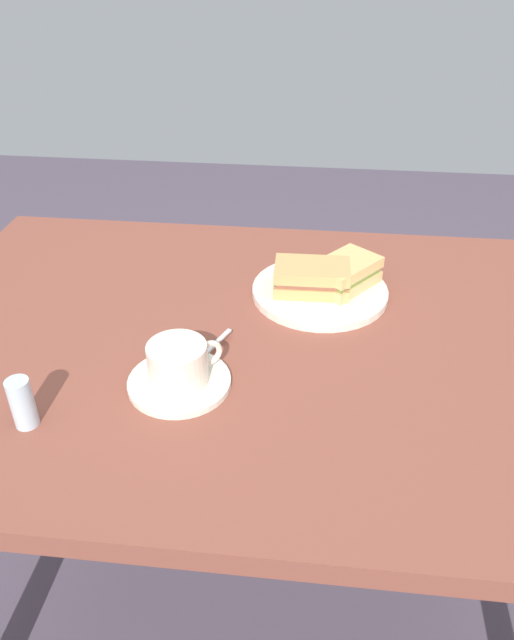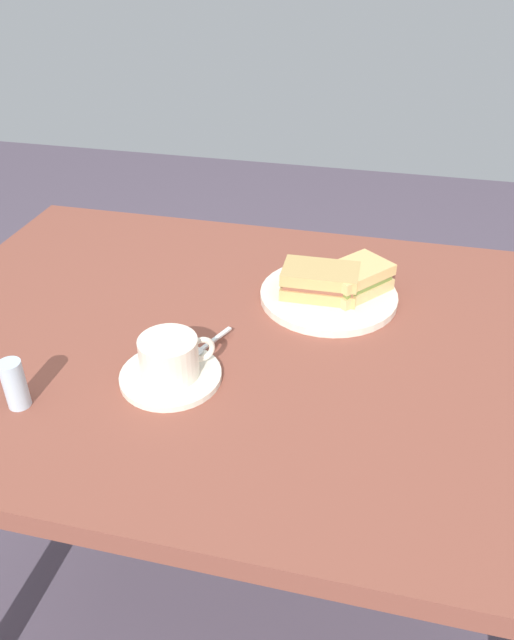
% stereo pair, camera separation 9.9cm
% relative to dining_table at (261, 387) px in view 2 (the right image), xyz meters
% --- Properties ---
extents(ground_plane, '(6.00, 6.00, 0.00)m').
position_rel_dining_table_xyz_m(ground_plane, '(0.00, 0.00, -0.67)').
color(ground_plane, '#534757').
extents(dining_table, '(1.23, 0.83, 0.77)m').
position_rel_dining_table_xyz_m(dining_table, '(0.00, 0.00, 0.00)').
color(dining_table, brown).
rests_on(dining_table, ground_plane).
extents(sandwich_plate, '(0.25, 0.25, 0.01)m').
position_rel_dining_table_xyz_m(sandwich_plate, '(0.09, 0.14, 0.12)').
color(sandwich_plate, beige).
rests_on(sandwich_plate, dining_table).
extents(sandwich_front, '(0.14, 0.08, 0.05)m').
position_rel_dining_table_xyz_m(sandwich_front, '(0.08, 0.13, 0.15)').
color(sandwich_front, tan).
rests_on(sandwich_front, sandwich_plate).
extents(sandwich_back, '(0.14, 0.15, 0.05)m').
position_rel_dining_table_xyz_m(sandwich_back, '(0.14, 0.16, 0.15)').
color(sandwich_back, tan).
rests_on(sandwich_back, sandwich_plate).
extents(coffee_saucer, '(0.15, 0.15, 0.01)m').
position_rel_dining_table_xyz_m(coffee_saucer, '(-0.11, -0.14, 0.11)').
color(coffee_saucer, silver).
rests_on(coffee_saucer, dining_table).
extents(coffee_cup, '(0.10, 0.09, 0.06)m').
position_rel_dining_table_xyz_m(coffee_cup, '(-0.11, -0.14, 0.15)').
color(coffee_cup, beige).
rests_on(coffee_cup, coffee_saucer).
extents(spoon, '(0.05, 0.10, 0.01)m').
position_rel_dining_table_xyz_m(spoon, '(-0.08, -0.07, 0.12)').
color(spoon, silver).
rests_on(spoon, coffee_saucer).
extents(salt_shaker, '(0.03, 0.03, 0.08)m').
position_rel_dining_table_xyz_m(salt_shaker, '(-0.30, -0.24, 0.15)').
color(salt_shaker, silver).
rests_on(salt_shaker, dining_table).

